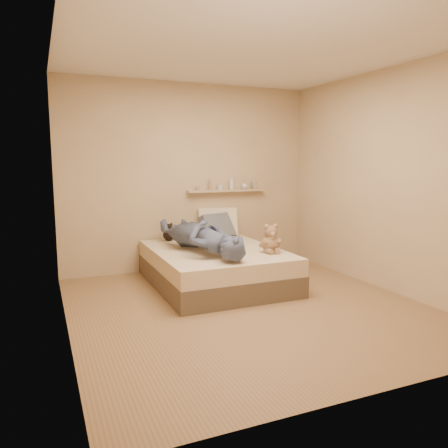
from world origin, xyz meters
name	(u,v)px	position (x,y,z in m)	size (l,w,h in m)	color
room	(249,184)	(0.00, 0.00, 1.30)	(3.80, 3.80, 3.80)	#906C4A
bed	(215,267)	(0.00, 0.93, 0.22)	(1.50, 1.90, 0.45)	brown
game_console	(222,245)	(-0.13, 0.42, 0.60)	(0.18, 0.08, 0.06)	#B9BDC1
teddy_bear	(271,241)	(0.53, 0.48, 0.59)	(0.28, 0.28, 0.35)	#A38359
dark_plush	(169,233)	(-0.37, 1.69, 0.56)	(0.16, 0.16, 0.24)	black
pillow_cream	(218,223)	(0.37, 1.76, 0.65)	(0.55, 0.16, 0.40)	beige
pillow_grey	(217,226)	(0.31, 1.62, 0.62)	(0.50, 0.14, 0.34)	slate
person	(201,235)	(-0.21, 0.85, 0.65)	(0.60, 1.64, 0.39)	#4D5479
wall_shelf	(227,191)	(0.55, 1.84, 1.10)	(1.20, 0.12, 0.03)	tan
shelf_bottles	(236,185)	(0.69, 1.84, 1.18)	(0.95, 0.14, 0.19)	#ADA095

